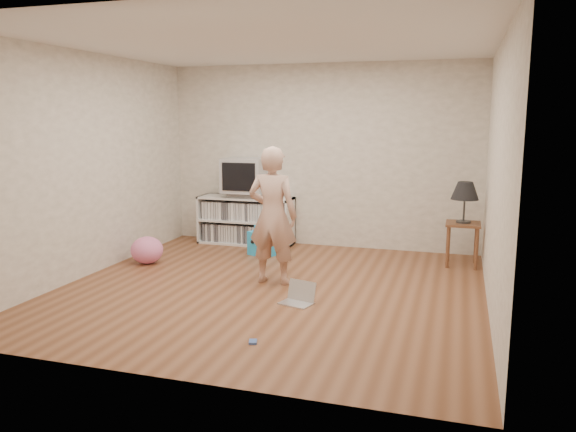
% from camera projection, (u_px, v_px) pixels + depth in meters
% --- Properties ---
extents(ground, '(4.50, 4.50, 0.00)m').
position_uv_depth(ground, '(271.00, 289.00, 6.14)').
color(ground, brown).
rests_on(ground, ground).
extents(walls, '(4.52, 4.52, 2.60)m').
position_uv_depth(walls, '(270.00, 170.00, 5.92)').
color(walls, '#BAB1A3').
rests_on(walls, ground).
extents(ceiling, '(4.50, 4.50, 0.01)m').
position_uv_depth(ceiling, '(269.00, 42.00, 5.69)').
color(ceiling, white).
rests_on(ceiling, walls).
extents(media_unit, '(1.40, 0.45, 0.70)m').
position_uv_depth(media_unit, '(246.00, 220.00, 8.31)').
color(media_unit, white).
rests_on(media_unit, ground).
extents(dvd_deck, '(0.45, 0.35, 0.07)m').
position_uv_depth(dvd_deck, '(246.00, 195.00, 8.23)').
color(dvd_deck, gray).
rests_on(dvd_deck, media_unit).
extents(crt_tv, '(0.60, 0.53, 0.50)m').
position_uv_depth(crt_tv, '(245.00, 175.00, 8.17)').
color(crt_tv, '#AAAAAF').
rests_on(crt_tv, dvd_deck).
extents(side_table, '(0.42, 0.42, 0.55)m').
position_uv_depth(side_table, '(463.00, 233.00, 7.04)').
color(side_table, brown).
rests_on(side_table, ground).
extents(table_lamp, '(0.34, 0.34, 0.52)m').
position_uv_depth(table_lamp, '(465.00, 192.00, 6.95)').
color(table_lamp, '#333333').
rests_on(table_lamp, side_table).
extents(person, '(0.57, 0.38, 1.54)m').
position_uv_depth(person, '(273.00, 216.00, 6.24)').
color(person, '#D2A48F').
rests_on(person, ground).
extents(laptop, '(0.37, 0.33, 0.22)m').
position_uv_depth(laptop, '(299.00, 297.00, 5.67)').
color(laptop, silver).
rests_on(laptop, ground).
extents(playing_cards, '(0.09, 0.11, 0.02)m').
position_uv_depth(playing_cards, '(253.00, 342.00, 4.66)').
color(playing_cards, '#4464B6').
rests_on(playing_cards, ground).
extents(plush_blue, '(0.42, 0.38, 0.39)m').
position_uv_depth(plush_blue, '(263.00, 243.00, 7.63)').
color(plush_blue, '#20A6FE').
rests_on(plush_blue, ground).
extents(plush_pink, '(0.44, 0.44, 0.35)m').
position_uv_depth(plush_pink, '(147.00, 250.00, 7.18)').
color(plush_pink, pink).
rests_on(plush_pink, ground).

